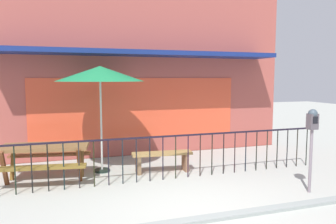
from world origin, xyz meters
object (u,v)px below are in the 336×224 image
picnic_table_left (45,153)px  parking_meter_near (312,128)px  patio_bench (162,157)px  patio_umbrella (100,74)px

picnic_table_left → parking_meter_near: (4.88, -2.32, 0.64)m
patio_bench → parking_meter_near: (2.32, -2.13, 0.90)m
picnic_table_left → patio_umbrella: 2.10m
patio_bench → parking_meter_near: size_ratio=0.88×
patio_bench → parking_meter_near: parking_meter_near is taller
patio_umbrella → parking_meter_near: bearing=-35.7°
patio_umbrella → patio_bench: (1.33, -0.50, -1.93)m
picnic_table_left → parking_meter_near: 5.44m
picnic_table_left → patio_umbrella: (1.23, 0.31, 1.67)m
patio_umbrella → patio_bench: patio_umbrella is taller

